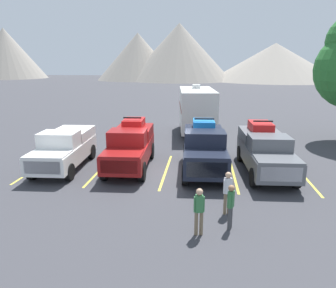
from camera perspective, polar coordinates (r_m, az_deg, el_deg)
The scene contains 15 objects.
ground_plane at distance 16.58m, azimuth -0.51°, elevation -5.20°, with size 240.00×240.00×0.00m, color #38383D.
pickup_truck_a at distance 18.10m, azimuth -17.78°, elevation -0.66°, with size 2.31×5.40×2.08m.
pickup_truck_b at distance 17.39m, azimuth -6.65°, elevation -0.21°, with size 2.31×5.55×2.60m.
pickup_truck_c at distance 16.69m, azimuth 6.41°, elevation -0.69°, with size 2.38×5.43×2.66m.
pickup_truck_d at distance 17.30m, azimuth 16.75°, elevation -0.97°, with size 2.37×5.94×2.53m.
lot_stripe_a at distance 18.99m, azimuth -21.74°, elevation -3.68°, with size 0.12×5.50×0.01m, color gold.
lot_stripe_b at distance 17.65m, azimuth -11.68°, elevation -4.26°, with size 0.12×5.50×0.01m, color gold.
lot_stripe_c at distance 16.94m, azimuth -0.36°, elevation -4.76°, with size 0.12×5.50×0.01m, color gold.
lot_stripe_d at distance 16.92m, azimuth 11.46°, elevation -5.08°, with size 0.12×5.50×0.01m, color gold.
lot_stripe_e at distance 17.60m, azimuth 22.84°, elevation -5.18°, with size 0.12×5.50×0.01m, color gold.
camper_trailer_a at distance 25.21m, azimuth 5.10°, elevation 6.20°, with size 3.11×7.69×3.80m.
person_a at distance 12.22m, azimuth 10.50°, elevation -8.00°, with size 0.34×0.28×1.65m.
person_b at distance 11.23m, azimuth 11.02°, elevation -10.32°, with size 0.26×0.33×1.58m.
person_c at distance 10.68m, azimuth 5.52°, elevation -11.28°, with size 0.36×0.23×1.63m.
mountain_ridge at distance 103.24m, azimuth 4.28°, elevation 15.12°, with size 151.94×38.55×16.75m.
Camera 1 is at (1.82, -15.52, 5.54)m, focal length 34.50 mm.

